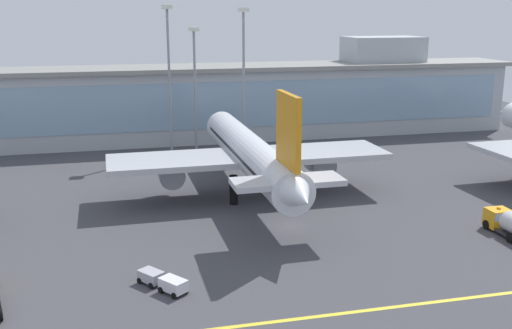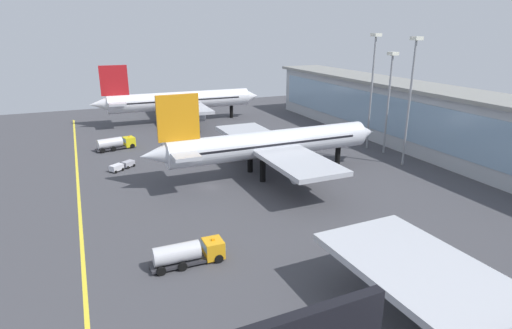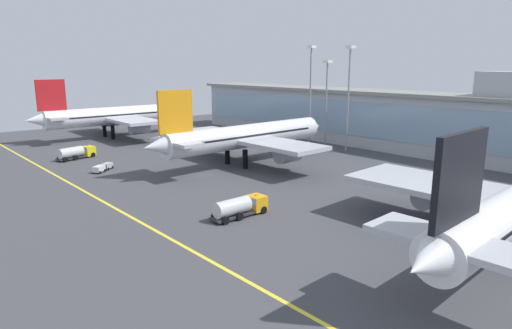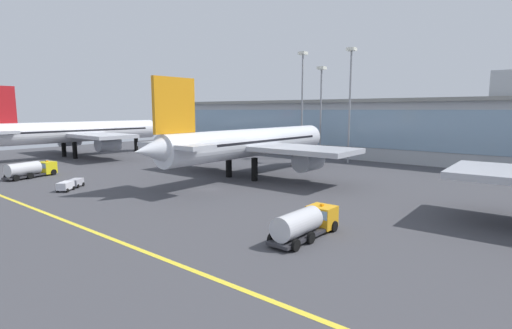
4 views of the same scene
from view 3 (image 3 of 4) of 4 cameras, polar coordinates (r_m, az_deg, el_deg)
The scene contains 11 objects.
ground_plane at distance 88.48m, azimuth -6.81°, elevation -1.37°, with size 180.00×180.00×0.00m, color #424247.
taxiway_centreline_stripe at distance 78.61m, azimuth -20.13°, elevation -3.87°, with size 144.00×0.50×0.01m, color yellow.
terminal_building at distance 123.86m, azimuth 14.33°, elevation 6.04°, with size 127.53×14.00×19.97m.
airliner_near_left at distance 140.02m, azimuth -17.38°, elevation 5.98°, with size 38.24×50.91×17.51m.
airliner_near_right at distance 96.38m, azimuth -1.27°, elevation 3.59°, with size 38.95×48.96×16.79m.
fuel_tanker_truck at distance 111.06m, azimuth -21.98°, elevation 1.46°, with size 4.64×9.36×2.90m.
baggage_tug_near at distance 96.30m, azimuth -19.11°, elevation -0.35°, with size 4.60×5.40×1.40m.
service_truck_far at distance 64.02m, azimuth -1.93°, elevation -5.38°, with size 2.90×9.05×2.90m.
apron_light_mast_west at distance 121.44m, azimuth 7.02°, elevation 10.51°, with size 1.80×1.80×26.30m.
apron_light_mast_centre at distance 119.29m, azimuth 9.07°, elevation 9.40°, with size 1.80×1.80×22.52m.
apron_light_mast_east at distance 112.19m, azimuth 11.84°, elevation 10.04°, with size 1.80×1.80×25.86m.
Camera 3 is at (70.88, -48.47, 21.35)m, focal length 31.13 mm.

